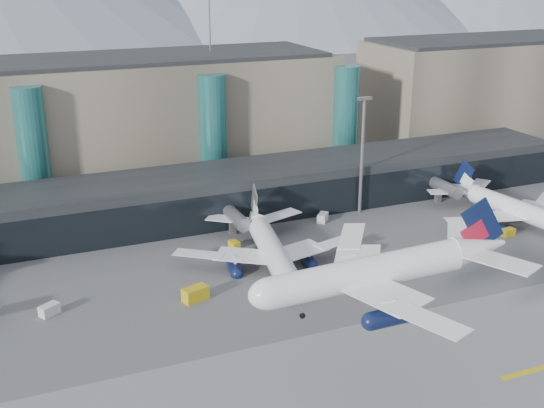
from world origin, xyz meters
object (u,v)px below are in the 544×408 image
(jet_parked_right, at_px, (506,200))
(veh_d, at_px, (323,218))
(jet_parked_mid, at_px, (268,237))
(veh_e, at_px, (508,232))
(veh_h, at_px, (195,294))
(veh_a, at_px, (49,310))
(veh_b, at_px, (234,245))
(veh_c, at_px, (359,250))
(lightmast_mid, at_px, (362,149))
(hero_jet, at_px, (392,261))

(jet_parked_right, bearing_deg, veh_d, 61.00)
(jet_parked_mid, height_order, veh_e, jet_parked_mid)
(veh_d, bearing_deg, veh_e, -83.65)
(veh_h, bearing_deg, veh_e, -14.75)
(veh_a, relative_size, veh_d, 0.96)
(veh_e, distance_m, veh_h, 66.16)
(veh_a, bearing_deg, veh_b, -10.19)
(jet_parked_right, xyz_separation_m, veh_e, (-5.65, -7.90, -3.52))
(jet_parked_right, bearing_deg, veh_h, 89.50)
(veh_a, distance_m, veh_c, 56.23)
(lightmast_mid, distance_m, veh_a, 72.42)
(hero_jet, bearing_deg, veh_c, 73.40)
(jet_parked_mid, xyz_separation_m, veh_a, (-39.56, -6.17, -3.63))
(veh_a, xyz_separation_m, veh_b, (35.59, 13.64, -0.17))
(jet_parked_mid, height_order, veh_c, jet_parked_mid)
(veh_a, relative_size, veh_h, 0.73)
(veh_a, relative_size, veh_e, 1.13)
(jet_parked_mid, relative_size, jet_parked_right, 1.05)
(veh_e, height_order, veh_h, veh_h)
(veh_a, height_order, veh_h, veh_h)
(lightmast_mid, xyz_separation_m, jet_parked_right, (26.56, -15.59, -10.13))
(jet_parked_mid, bearing_deg, lightmast_mid, -51.07)
(veh_b, height_order, veh_e, veh_e)
(veh_b, xyz_separation_m, veh_c, (20.61, -12.21, 0.32))
(hero_jet, relative_size, veh_d, 10.71)
(veh_c, height_order, veh_e, veh_c)
(jet_parked_right, bearing_deg, hero_jet, 119.03)
(jet_parked_right, distance_m, veh_h, 72.57)
(hero_jet, xyz_separation_m, veh_b, (-2.14, 51.23, -17.84))
(hero_jet, bearing_deg, veh_a, 143.83)
(veh_b, distance_m, veh_h, 22.08)
(lightmast_mid, distance_m, veh_c, 26.90)
(veh_c, relative_size, veh_d, 1.14)
(hero_jet, relative_size, jet_parked_mid, 0.93)
(lightmast_mid, xyz_separation_m, veh_a, (-67.75, -21.69, -13.56))
(jet_parked_mid, relative_size, veh_a, 12.01)
(veh_d, bearing_deg, veh_h, 165.27)
(veh_a, distance_m, veh_e, 88.68)
(jet_parked_mid, height_order, veh_b, jet_parked_mid)
(veh_b, relative_size, veh_c, 0.66)
(hero_jet, bearing_deg, veh_e, 43.83)
(jet_parked_mid, height_order, veh_d, jet_parked_mid)
(veh_e, bearing_deg, hero_jet, -150.84)
(jet_parked_right, bearing_deg, veh_a, 85.06)
(veh_d, distance_m, veh_e, 37.70)
(lightmast_mid, height_order, veh_b, lightmast_mid)
(jet_parked_mid, xyz_separation_m, veh_h, (-17.02, -10.33, -3.34))
(lightmast_mid, relative_size, veh_b, 10.74)
(jet_parked_mid, bearing_deg, veh_a, 108.94)
(jet_parked_right, height_order, veh_b, jet_parked_right)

